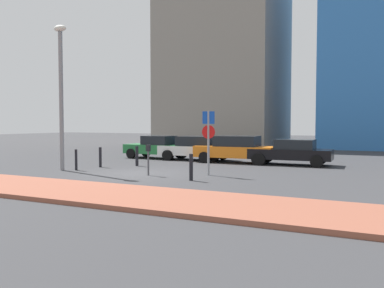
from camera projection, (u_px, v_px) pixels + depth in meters
name	position (u px, v px, depth m)	size (l,w,h in m)	color
ground_plane	(137.00, 174.00, 18.57)	(120.00, 120.00, 0.00)	#38383A
sidewalk_brick	(50.00, 189.00, 13.86)	(40.00, 3.26, 0.14)	#93513D
parked_car_green	(157.00, 147.00, 26.44)	(4.27, 2.05, 1.47)	#237238
parked_car_white	(196.00, 148.00, 25.24)	(4.49, 2.24, 1.48)	white
parked_car_orange	(236.00, 149.00, 23.62)	(4.64, 2.06, 1.55)	orange
parked_car_black	(292.00, 152.00, 22.33)	(4.46, 2.14, 1.40)	black
parking_sign_post	(208.00, 135.00, 17.95)	(0.60, 0.10, 2.84)	gray
parking_meter	(148.00, 156.00, 17.91)	(0.18, 0.14, 1.34)	#4C4C51
street_lamp	(61.00, 85.00, 19.62)	(0.70, 0.36, 6.96)	gray
traffic_bollard_near	(137.00, 156.00, 21.82)	(0.16, 0.16, 1.06)	black
traffic_bollard_mid	(100.00, 157.00, 21.24)	(0.14, 0.14, 1.04)	black
traffic_bollard_far	(191.00, 167.00, 16.30)	(0.15, 0.15, 1.07)	black
traffic_bollard_edge	(76.00, 160.00, 19.87)	(0.12, 0.12, 1.02)	black
building_under_construction	(225.00, 35.00, 44.34)	(12.13, 10.87, 23.69)	gray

